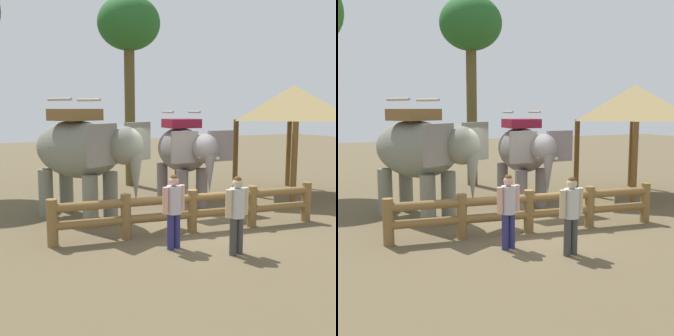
# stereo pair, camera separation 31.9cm
# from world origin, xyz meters

# --- Properties ---
(ground_plane) EXTENTS (60.00, 60.00, 0.00)m
(ground_plane) POSITION_xyz_m (0.00, 0.00, 0.00)
(ground_plane) COLOR brown
(log_fence) EXTENTS (6.74, 0.92, 1.05)m
(log_fence) POSITION_xyz_m (-0.00, -0.13, 0.60)
(log_fence) COLOR brown
(log_fence) RESTS_ON ground
(elephant_near_left) EXTENTS (3.06, 3.79, 3.25)m
(elephant_near_left) POSITION_xyz_m (-2.09, 2.17, 1.83)
(elephant_near_left) COLOR slate
(elephant_near_left) RESTS_ON ground
(elephant_center) EXTENTS (1.93, 3.38, 2.91)m
(elephant_center) POSITION_xyz_m (1.23, 2.73, 1.63)
(elephant_center) COLOR slate
(elephant_center) RESTS_ON ground
(tourist_woman_in_black) EXTENTS (0.57, 0.36, 1.63)m
(tourist_woman_in_black) POSITION_xyz_m (0.10, -1.88, 0.95)
(tourist_woman_in_black) COLOR #3A3938
(tourist_woman_in_black) RESTS_ON ground
(tourist_man_in_blue) EXTENTS (0.56, 0.38, 1.62)m
(tourist_man_in_blue) POSITION_xyz_m (-0.92, -1.03, 0.94)
(tourist_man_in_blue) COLOR navy
(tourist_man_in_blue) RESTS_ON ground
(thatched_shelter) EXTENTS (4.00, 4.00, 3.76)m
(thatched_shelter) POSITION_xyz_m (5.14, 2.36, 3.14)
(thatched_shelter) COLOR brown
(thatched_shelter) RESTS_ON ground
(tree_back_center) EXTENTS (2.35, 2.35, 7.13)m
(tree_back_center) POSITION_xyz_m (0.79, 6.50, 5.88)
(tree_back_center) COLOR brown
(tree_back_center) RESTS_ON ground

